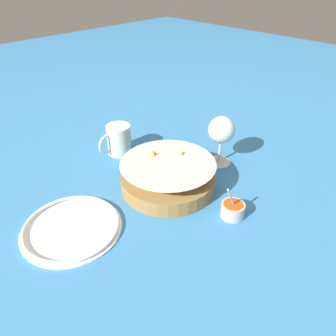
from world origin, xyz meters
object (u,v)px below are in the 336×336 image
object	(u,v)px
wine_glass	(221,131)
beer_mug	(119,141)
sauce_cup	(233,209)
food_basket	(168,176)
side_plate	(72,227)

from	to	relation	value
wine_glass	beer_mug	world-z (taller)	wine_glass
wine_glass	beer_mug	size ratio (longest dim) A/B	1.32
sauce_cup	wine_glass	world-z (taller)	wine_glass
wine_glass	beer_mug	bearing A→B (deg)	-55.22
sauce_cup	wine_glass	bearing A→B (deg)	-134.77
food_basket	side_plate	size ratio (longest dim) A/B	1.10
sauce_cup	side_plate	world-z (taller)	sauce_cup
food_basket	beer_mug	size ratio (longest dim) A/B	2.25
food_basket	side_plate	world-z (taller)	food_basket
food_basket	wine_glass	distance (m)	0.21
sauce_cup	beer_mug	bearing A→B (deg)	-89.07
beer_mug	side_plate	size ratio (longest dim) A/B	0.49
wine_glass	food_basket	bearing A→B (deg)	-6.20
wine_glass	beer_mug	xyz separation A→B (m)	(0.18, -0.26, -0.06)
sauce_cup	beer_mug	world-z (taller)	sauce_cup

